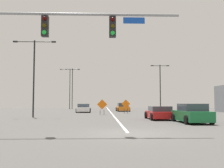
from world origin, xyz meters
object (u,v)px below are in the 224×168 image
Objects in this scene: construction_sign_right_shoulder at (126,105)px; construction_sign_right_lane at (102,105)px; car_orange_far at (123,107)px; car_green_distant at (191,114)px; traffic_signal_assembly at (45,37)px; street_lamp_near_left at (34,71)px; car_red_near at (159,113)px; car_white_passing at (84,108)px; street_lamp_far_left at (70,85)px; street_lamp_far_right at (160,84)px; street_lamp_near_right at (72,86)px.

construction_sign_right_lane is (-3.28, -3.82, -0.03)m from construction_sign_right_shoulder.
car_orange_far is at bearing 74.56° from construction_sign_right_lane.
traffic_signal_assembly is at bearing -146.38° from car_green_distant.
car_green_distant is at bearing -29.74° from street_lamp_near_left.
construction_sign_right_shoulder is 13.23m from car_red_near.
car_green_distant reaches higher than car_white_passing.
street_lamp_far_left is (-0.49, 33.81, 0.73)m from street_lamp_near_left.
street_lamp_near_left reaches higher than car_green_distant.
street_lamp_near_left is 23.09m from street_lamp_far_right.
street_lamp_near_right reaches higher than traffic_signal_assembly.
traffic_signal_assembly is 1.11× the size of street_lamp_far_left.
car_white_passing is at bearing 72.93° from street_lamp_near_left.
street_lamp_near_right is at bearing 107.79° from car_red_near.
traffic_signal_assembly is at bearing -112.44° from street_lamp_far_right.
traffic_signal_assembly is 48.29m from street_lamp_near_right.
construction_sign_right_shoulder is at bearing -66.23° from street_lamp_far_left.
car_orange_far is (6.37, 32.43, -4.12)m from traffic_signal_assembly.
car_orange_far reaches higher than car_green_distant.
car_green_distant is (6.67, -13.28, -0.53)m from construction_sign_right_lane.
street_lamp_near_left is 16.31m from car_green_distant.
street_lamp_far_left is 29.66m from construction_sign_right_lane.
street_lamp_near_right is at bearing 89.91° from street_lamp_near_left.
construction_sign_right_lane is (7.52, -28.36, -4.33)m from street_lamp_far_left.
street_lamp_near_left is 21.53m from car_orange_far.
street_lamp_far_left reaches higher than street_lamp_far_right.
car_white_passing is (-6.15, 4.30, -0.60)m from construction_sign_right_shoulder.
street_lamp_far_right is at bearing 46.72° from construction_sign_right_shoulder.
car_white_passing is at bearing -78.60° from street_lamp_near_right.
construction_sign_right_shoulder is at bearing 75.36° from traffic_signal_assembly.
car_green_distant is (13.65, -41.79, -4.79)m from street_lamp_near_right.
construction_sign_right_lane is at bearing 37.77° from street_lamp_near_left.
street_lamp_near_right reaches higher than car_red_near.
car_green_distant is (-2.95, -23.82, -3.93)m from street_lamp_far_right.
car_green_distant is 26.30m from car_orange_far.
street_lamp_near_right is 4.93× the size of construction_sign_right_lane.
street_lamp_far_right is 24.32m from car_green_distant.
street_lamp_far_left is at bearing 90.83° from street_lamp_near_left.
construction_sign_right_lane is 0.42× the size of car_white_passing.
construction_sign_right_shoulder is (6.11, 23.41, -3.57)m from traffic_signal_assembly.
car_red_near is at bearing 110.85° from car_green_distant.
street_lamp_far_left is 2.06× the size of car_white_passing.
street_lamp_near_right reaches higher than street_lamp_near_left.
car_orange_far reaches higher than car_white_passing.
car_white_passing is at bearing 90.09° from traffic_signal_assembly.
construction_sign_right_lane reaches higher than car_orange_far.
traffic_signal_assembly is 32.60m from street_lamp_far_right.
street_lamp_far_right is at bearing -20.71° from car_orange_far.
street_lamp_near_right reaches higher than street_lamp_far_left.
construction_sign_right_lane is at bearing -76.24° from street_lamp_near_right.
construction_sign_right_lane is at bearing -130.72° from construction_sign_right_shoulder.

